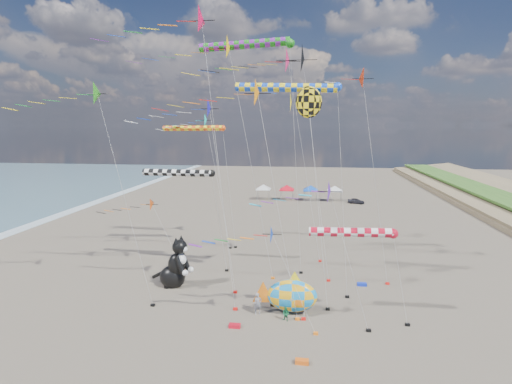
{
  "coord_description": "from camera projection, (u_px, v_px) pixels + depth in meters",
  "views": [
    {
      "loc": [
        3.63,
        -23.61,
        15.66
      ],
      "look_at": [
        -1.15,
        12.0,
        9.68
      ],
      "focal_mm": 28.0,
      "sensor_mm": 36.0,
      "label": 1
    }
  ],
  "objects": [
    {
      "name": "delta_kite_11",
      "position": [
        190.0,
        112.0,
        35.56
      ],
      "size": [
        10.29,
        1.88,
        18.18
      ],
      "color": "#1D19B3",
      "rests_on": "ground"
    },
    {
      "name": "delta_kite_8",
      "position": [
        197.0,
        123.0,
        49.41
      ],
      "size": [
        8.95,
        1.72,
        17.26
      ],
      "color": "#16E1DD",
      "rests_on": "ground"
    },
    {
      "name": "windsock_1",
      "position": [
        356.0,
        233.0,
        30.94
      ],
      "size": [
        8.09,
        0.77,
        7.88
      ],
      "color": "red",
      "rests_on": "ground"
    },
    {
      "name": "kite_bag_3",
      "position": [
        276.0,
        304.0,
        35.08
      ],
      "size": [
        0.9,
        0.44,
        0.3
      ],
      "primitive_type": "cube",
      "color": "black",
      "rests_on": "ground"
    },
    {
      "name": "delta_kite_1",
      "position": [
        217.0,
        49.0,
        38.26
      ],
      "size": [
        14.47,
        2.52,
        24.45
      ],
      "color": "yellow",
      "rests_on": "ground"
    },
    {
      "name": "delta_kite_9",
      "position": [
        137.0,
        210.0,
        43.4
      ],
      "size": [
        9.98,
        1.56,
        7.81
      ],
      "color": "#E15113",
      "rests_on": "ground"
    },
    {
      "name": "windsock_2",
      "position": [
        181.0,
        173.0,
        42.38
      ],
      "size": [
        9.22,
        0.77,
        11.1
      ],
      "color": "black",
      "rests_on": "ground"
    },
    {
      "name": "ground",
      "position": [
        249.0,
        368.0,
        26.13
      ],
      "size": [
        260.0,
        260.0,
        0.0
      ],
      "primitive_type": "plane",
      "color": "brown",
      "rests_on": "ground"
    },
    {
      "name": "fish_inflatable",
      "position": [
        291.0,
        296.0,
        33.4
      ],
      "size": [
        5.64,
        2.16,
        3.75
      ],
      "color": "#158BD6",
      "rests_on": "ground"
    },
    {
      "name": "windsock_3",
      "position": [
        249.0,
        45.0,
        39.67
      ],
      "size": [
        10.75,
        0.91,
        24.09
      ],
      "color": "#197F17",
      "rests_on": "ground"
    },
    {
      "name": "delta_kite_5",
      "position": [
        292.0,
        61.0,
        37.6
      ],
      "size": [
        14.6,
        3.03,
        23.45
      ],
      "color": "black",
      "rests_on": "ground"
    },
    {
      "name": "delta_kite_10",
      "position": [
        237.0,
        96.0,
        30.23
      ],
      "size": [
        12.08,
        2.3,
        19.33
      ],
      "color": "orange",
      "rests_on": "ground"
    },
    {
      "name": "delta_kite_7",
      "position": [
        267.0,
        240.0,
        29.56
      ],
      "size": [
        8.64,
        1.63,
        8.5
      ],
      "color": "#153FBC",
      "rests_on": "ground"
    },
    {
      "name": "person_adult",
      "position": [
        258.0,
        304.0,
        33.41
      ],
      "size": [
        0.79,
        0.66,
        1.84
      ],
      "primitive_type": "imported",
      "rotation": [
        0.0,
        0.0,
        0.38
      ],
      "color": "gray",
      "rests_on": "ground"
    },
    {
      "name": "tent_row",
      "position": [
        299.0,
        186.0,
        84.07
      ],
      "size": [
        19.2,
        4.2,
        3.8
      ],
      "color": "silver",
      "rests_on": "ground"
    },
    {
      "name": "kite_bag_0",
      "position": [
        302.0,
        362.0,
        26.54
      ],
      "size": [
        0.9,
        0.44,
        0.3
      ],
      "primitive_type": "cube",
      "color": "#DE5912",
      "rests_on": "ground"
    },
    {
      "name": "delta_kite_0",
      "position": [
        189.0,
        22.0,
        30.9
      ],
      "size": [
        11.41,
        2.34,
        25.05
      ],
      "color": "#E10C46",
      "rests_on": "ground"
    },
    {
      "name": "parked_car",
      "position": [
        356.0,
        201.0,
        81.0
      ],
      "size": [
        3.54,
        2.25,
        1.12
      ],
      "primitive_type": "imported",
      "rotation": [
        0.0,
        0.0,
        1.27
      ],
      "color": "#26262D",
      "rests_on": "ground"
    },
    {
      "name": "cat_inflatable",
      "position": [
        175.0,
        261.0,
        38.96
      ],
      "size": [
        4.23,
        2.91,
        5.2
      ],
      "primitive_type": null,
      "rotation": [
        0.0,
        0.0,
        -0.28
      ],
      "color": "black",
      "rests_on": "ground"
    },
    {
      "name": "delta_kite_2",
      "position": [
        348.0,
        81.0,
        37.18
      ],
      "size": [
        12.63,
        2.26,
        21.28
      ],
      "color": "red",
      "rests_on": "ground"
    },
    {
      "name": "child_blue",
      "position": [
        291.0,
        304.0,
        34.49
      ],
      "size": [
        0.45,
        0.6,
        0.94
      ],
      "primitive_type": "imported",
      "rotation": [
        0.0,
        0.0,
        1.12
      ],
      "color": "#264E95",
      "rests_on": "ground"
    },
    {
      "name": "delta_kite_6",
      "position": [
        286.0,
        61.0,
        43.35
      ],
      "size": [
        15.29,
        3.08,
        24.37
      ],
      "color": "#CE205D",
      "rests_on": "ground"
    },
    {
      "name": "windsock_4",
      "position": [
        196.0,
        129.0,
        49.97
      ],
      "size": [
        9.42,
        0.73,
        15.72
      ],
      "color": "#F14F14",
      "rests_on": "ground"
    },
    {
      "name": "delta_kite_3",
      "position": [
        97.0,
        97.0,
        32.62
      ],
      "size": [
        10.97,
        2.06,
        19.33
      ],
      "color": "#2A941D",
      "rests_on": "ground"
    },
    {
      "name": "child_green",
      "position": [
        286.0,
        314.0,
        32.3
      ],
      "size": [
        0.71,
        0.65,
        1.2
      ],
      "primitive_type": "imported",
      "rotation": [
        0.0,
        0.0,
        -0.41
      ],
      "color": "#187444",
      "rests_on": "ground"
    },
    {
      "name": "angelfish_kite",
      "position": [
        306.0,
        104.0,
        33.64
      ],
      "size": [
        3.74,
        3.02,
        18.94
      ],
      "color": "yellow",
      "rests_on": "ground"
    },
    {
      "name": "windsock_0",
      "position": [
        290.0,
        88.0,
        34.38
      ],
      "size": [
        10.5,
        0.8,
        19.31
      ],
      "color": "blue",
      "rests_on": "ground"
    },
    {
      "name": "kite_bag_1",
      "position": [
        235.0,
        326.0,
        31.29
      ],
      "size": [
        0.9,
        0.44,
        0.3
      ],
      "primitive_type": "cube",
      "color": "red",
      "rests_on": "ground"
    },
    {
      "name": "delta_kite_4",
      "position": [
        330.0,
        194.0,
        29.37
      ],
      "size": [
        8.13,
        1.91,
        11.98
      ],
      "color": "#521AA7",
      "rests_on": "ground"
    },
    {
      "name": "kite_bag_2",
      "position": [
        362.0,
        284.0,
        39.48
      ],
      "size": [
        0.9,
        0.44,
        0.3
      ],
      "primitive_type": "cube",
      "color": "#132CC3",
      "rests_on": "ground"
    }
  ]
}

